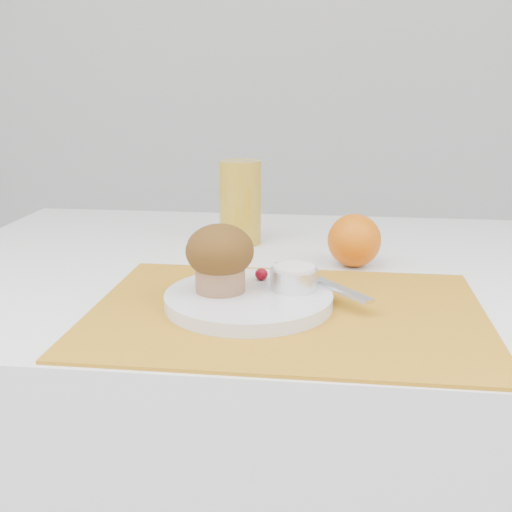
# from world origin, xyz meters

# --- Properties ---
(table) EXTENTS (1.20, 0.80, 0.75)m
(table) POSITION_xyz_m (0.00, 0.05, 0.38)
(table) COLOR white
(table) RESTS_ON ground
(placemat) EXTENTS (0.51, 0.37, 0.00)m
(placemat) POSITION_xyz_m (0.01, -0.16, 0.75)
(placemat) COLOR #C17F1A
(placemat) RESTS_ON table
(plate) EXTENTS (0.23, 0.23, 0.02)m
(plate) POSITION_xyz_m (-0.04, -0.15, 0.76)
(plate) COLOR silver
(plate) RESTS_ON placemat
(ramekin) EXTENTS (0.06, 0.06, 0.03)m
(ramekin) POSITION_xyz_m (0.02, -0.12, 0.79)
(ramekin) COLOR silver
(ramekin) RESTS_ON plate
(cream) EXTENTS (0.06, 0.06, 0.01)m
(cream) POSITION_xyz_m (0.02, -0.12, 0.80)
(cream) COLOR white
(cream) RESTS_ON ramekin
(raspberry_near) EXTENTS (0.02, 0.02, 0.02)m
(raspberry_near) POSITION_xyz_m (-0.03, -0.09, 0.78)
(raspberry_near) COLOR #55020B
(raspberry_near) RESTS_ON plate
(raspberry_far) EXTENTS (0.02, 0.02, 0.02)m
(raspberry_far) POSITION_xyz_m (0.00, -0.12, 0.78)
(raspberry_far) COLOR #56020B
(raspberry_far) RESTS_ON plate
(butter_knife) EXTENTS (0.14, 0.17, 0.01)m
(butter_knife) POSITION_xyz_m (0.05, -0.09, 0.77)
(butter_knife) COLOR silver
(butter_knife) RESTS_ON plate
(orange) EXTENTS (0.09, 0.09, 0.09)m
(orange) POSITION_xyz_m (0.10, 0.07, 0.79)
(orange) COLOR #DF6407
(orange) RESTS_ON table
(juice_glass) EXTENTS (0.08, 0.08, 0.15)m
(juice_glass) POSITION_xyz_m (-0.10, 0.19, 0.83)
(juice_glass) COLOR gold
(juice_glass) RESTS_ON table
(muffin) EXTENTS (0.09, 0.09, 0.09)m
(muffin) POSITION_xyz_m (-0.08, -0.14, 0.82)
(muffin) COLOR #9F714D
(muffin) RESTS_ON plate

